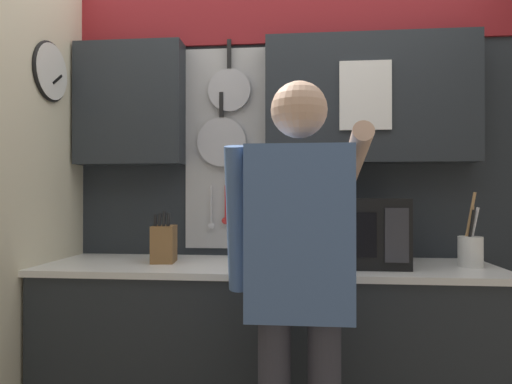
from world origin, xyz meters
TOP-DOWN VIEW (x-y plane):
  - base_cabinet_counter at (0.00, -0.00)m, footprint 2.17×0.62m
  - back_wall_unit at (0.02, 0.28)m, footprint 2.74×0.22m
  - side_wall at (-1.11, -0.40)m, footprint 0.07×1.60m
  - microwave at (0.42, -0.00)m, footprint 0.47×0.35m
  - knife_block at (-0.52, -0.00)m, footprint 0.13×0.16m
  - utensil_crock at (0.95, -0.00)m, footprint 0.11×0.11m
  - person at (0.16, -0.56)m, footprint 0.54×0.65m

SIDE VIEW (x-z plane):
  - base_cabinet_counter at x=0.00m, z-range 0.00..0.93m
  - person at x=0.16m, z-range 0.16..1.84m
  - utensil_crock at x=0.95m, z-range 0.84..1.19m
  - knife_block at x=-0.52m, z-range 0.90..1.15m
  - microwave at x=0.42m, z-range 0.93..1.25m
  - side_wall at x=-1.11m, z-range 0.01..2.48m
  - back_wall_unit at x=0.02m, z-range 0.25..2.72m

